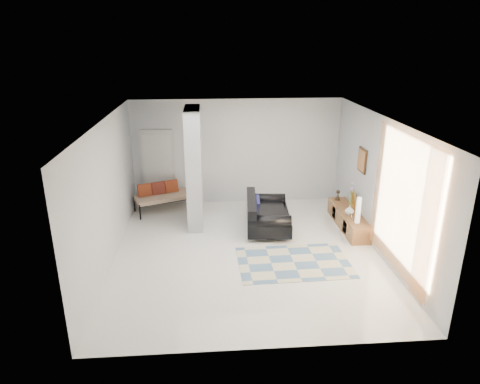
{
  "coord_description": "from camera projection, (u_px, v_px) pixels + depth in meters",
  "views": [
    {
      "loc": [
        -0.76,
        -8.03,
        4.26
      ],
      "look_at": [
        -0.1,
        0.6,
        1.13
      ],
      "focal_mm": 32.0,
      "sensor_mm": 36.0,
      "label": 1
    }
  ],
  "objects": [
    {
      "name": "wall_art",
      "position": [
        362.0,
        160.0,
        9.68
      ],
      "size": [
        0.04,
        0.45,
        0.55
      ],
      "primitive_type": "cube",
      "color": "#37200F",
      "rests_on": "wall_right"
    },
    {
      "name": "media_console",
      "position": [
        348.0,
        219.0,
        10.16
      ],
      "size": [
        0.45,
        1.97,
        0.8
      ],
      "color": "brown",
      "rests_on": "floor"
    },
    {
      "name": "wall_front",
      "position": [
        268.0,
        264.0,
        5.75
      ],
      "size": [
        6.0,
        0.0,
        6.0
      ],
      "primitive_type": "plane",
      "rotation": [
        -1.57,
        0.0,
        0.0
      ],
      "color": "#BABDBF",
      "rests_on": "ground"
    },
    {
      "name": "area_rug",
      "position": [
        294.0,
        262.0,
        8.6
      ],
      "size": [
        2.26,
        1.54,
        0.01
      ],
      "primitive_type": "cube",
      "rotation": [
        0.0,
        0.0,
        0.03
      ],
      "color": "beige",
      "rests_on": "floor"
    },
    {
      "name": "partition_column",
      "position": [
        194.0,
        168.0,
        9.98
      ],
      "size": [
        0.35,
        1.2,
        2.8
      ],
      "primitive_type": "cube",
      "color": "#9EA2A5",
      "rests_on": "floor"
    },
    {
      "name": "wall_left",
      "position": [
        108.0,
        193.0,
        8.36
      ],
      "size": [
        0.0,
        6.0,
        6.0
      ],
      "primitive_type": "plane",
      "rotation": [
        1.57,
        0.0,
        1.57
      ],
      "color": "#BABDBF",
      "rests_on": "ground"
    },
    {
      "name": "bronze_figurine",
      "position": [
        338.0,
        195.0,
        10.76
      ],
      "size": [
        0.14,
        0.14,
        0.26
      ],
      "primitive_type": null,
      "rotation": [
        0.0,
        0.0,
        0.06
      ],
      "color": "#342417",
      "rests_on": "media_console"
    },
    {
      "name": "wall_right",
      "position": [
        381.0,
        186.0,
        8.76
      ],
      "size": [
        0.0,
        6.0,
        6.0
      ],
      "primitive_type": "plane",
      "rotation": [
        1.57,
        0.0,
        -1.57
      ],
      "color": "#BABDBF",
      "rests_on": "ground"
    },
    {
      "name": "vase",
      "position": [
        349.0,
        210.0,
        9.9
      ],
      "size": [
        0.21,
        0.21,
        0.22
      ],
      "primitive_type": "imported",
      "rotation": [
        0.0,
        0.0,
        0.03
      ],
      "color": "white",
      "rests_on": "media_console"
    },
    {
      "name": "cylinder_lamp",
      "position": [
        358.0,
        210.0,
        9.4
      ],
      "size": [
        0.11,
        0.11,
        0.59
      ],
      "primitive_type": "cylinder",
      "color": "silver",
      "rests_on": "media_console"
    },
    {
      "name": "floor",
      "position": [
        247.0,
        252.0,
        9.04
      ],
      "size": [
        6.0,
        6.0,
        0.0
      ],
      "primitive_type": "plane",
      "color": "silver",
      "rests_on": "ground"
    },
    {
      "name": "daybed",
      "position": [
        164.0,
        195.0,
        11.07
      ],
      "size": [
        1.65,
        1.15,
        0.77
      ],
      "rotation": [
        0.0,
        0.0,
        0.38
      ],
      "color": "black",
      "rests_on": "floor"
    },
    {
      "name": "loveseat",
      "position": [
        265.0,
        215.0,
        10.03
      ],
      "size": [
        1.1,
        1.74,
        0.76
      ],
      "rotation": [
        0.0,
        0.0,
        -0.08
      ],
      "color": "silver",
      "rests_on": "floor"
    },
    {
      "name": "hallway_door",
      "position": [
        158.0,
        168.0,
        11.31
      ],
      "size": [
        0.85,
        0.06,
        2.04
      ],
      "primitive_type": "cube",
      "color": "beige",
      "rests_on": "floor"
    },
    {
      "name": "ceiling",
      "position": [
        248.0,
        120.0,
        8.08
      ],
      "size": [
        6.0,
        6.0,
        0.0
      ],
      "primitive_type": "plane",
      "rotation": [
        3.14,
        0.0,
        0.0
      ],
      "color": "white",
      "rests_on": "wall_back"
    },
    {
      "name": "wall_back",
      "position": [
        237.0,
        152.0,
        11.37
      ],
      "size": [
        6.0,
        0.0,
        6.0
      ],
      "primitive_type": "plane",
      "rotation": [
        1.57,
        0.0,
        0.0
      ],
      "color": "#BABDBF",
      "rests_on": "ground"
    },
    {
      "name": "curtain",
      "position": [
        401.0,
        205.0,
        7.66
      ],
      "size": [
        0.0,
        2.55,
        2.55
      ],
      "primitive_type": "plane",
      "rotation": [
        1.57,
        0.0,
        1.57
      ],
      "color": "orange",
      "rests_on": "wall_right"
    }
  ]
}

